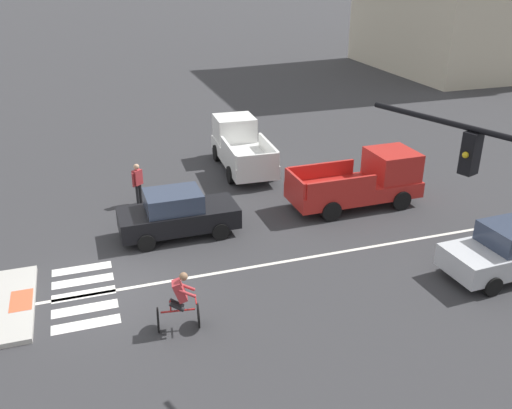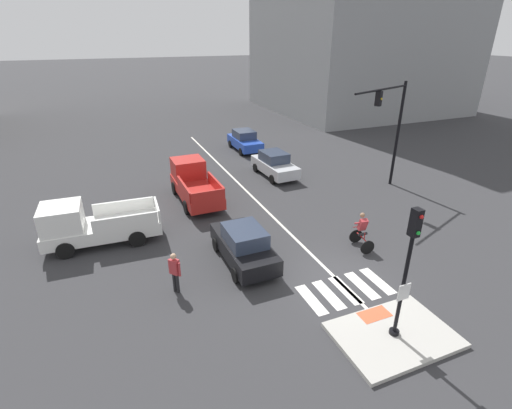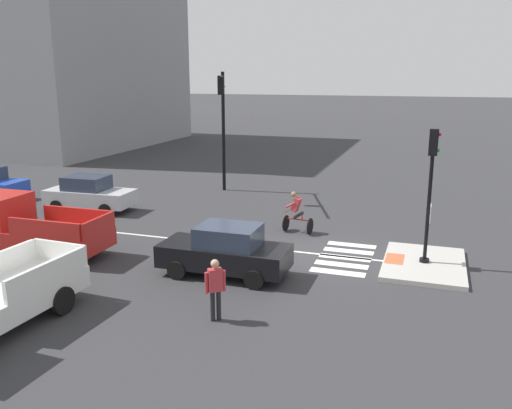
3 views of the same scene
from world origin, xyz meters
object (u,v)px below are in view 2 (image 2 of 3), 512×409
traffic_light_mast (392,121)px  car_black_westbound_near (244,245)px  signal_pole (408,263)px  pickup_truck_red_westbound_far (193,183)px  pedestrian_at_curb_left (175,270)px  cyclist (362,230)px  pickup_truck_white_cross_left (91,225)px  car_silver_eastbound_far (275,164)px  car_blue_eastbound_distant (245,141)px

traffic_light_mast → car_black_westbound_near: (-11.04, -4.55, -3.40)m
signal_pole → pickup_truck_red_westbound_far: (-3.16, 13.44, -1.83)m
signal_pole → car_black_westbound_near: 6.93m
signal_pole → pedestrian_at_curb_left: signal_pole is taller
traffic_light_mast → signal_pole: bearing=-127.8°
traffic_light_mast → car_black_westbound_near: traffic_light_mast is taller
signal_pole → pickup_truck_red_westbound_far: 13.92m
cyclist → car_black_westbound_near: bearing=169.9°
signal_pole → pickup_truck_white_cross_left: signal_pole is taller
cyclist → pedestrian_at_curb_left: cyclist is taller
pickup_truck_red_westbound_far → car_silver_eastbound_far: bearing=15.8°
signal_pole → pedestrian_at_curb_left: size_ratio=2.64×
signal_pole → pickup_truck_white_cross_left: size_ratio=0.85×
car_blue_eastbound_distant → pickup_truck_red_westbound_far: 10.36m
cyclist → pedestrian_at_curb_left: (-8.40, -0.02, 0.11)m
car_silver_eastbound_far → pickup_truck_red_westbound_far: (-6.00, -1.70, 0.17)m
traffic_light_mast → cyclist: (-5.73, -5.49, -3.34)m
pickup_truck_white_cross_left → pedestrian_at_curb_left: (2.79, -5.02, 0.00)m
traffic_light_mast → pickup_truck_white_cross_left: (-16.92, -0.49, -3.24)m
car_blue_eastbound_distant → signal_pole: bearing=-98.3°
signal_pole → car_black_westbound_near: signal_pole is taller
car_silver_eastbound_far → pickup_truck_red_westbound_far: pickup_truck_red_westbound_far is taller
pickup_truck_red_westbound_far → cyclist: bearing=-56.3°
cyclist → pickup_truck_white_cross_left: bearing=155.9°
car_blue_eastbound_distant → pickup_truck_white_cross_left: bearing=-135.8°
car_blue_eastbound_distant → pedestrian_at_curb_left: (-9.13, -16.62, 0.17)m
car_silver_eastbound_far → pickup_truck_white_cross_left: bearing=-156.3°
signal_pole → car_blue_eastbound_distant: (3.17, 21.64, -2.00)m
car_silver_eastbound_far → pedestrian_at_curb_left: size_ratio=2.50×
pickup_truck_white_cross_left → cyclist: 12.26m
car_black_westbound_near → pickup_truck_red_westbound_far: size_ratio=0.80×
car_blue_eastbound_distant → cyclist: cyclist is taller
car_silver_eastbound_far → car_black_westbound_near: (-5.71, -9.15, 0.00)m
car_blue_eastbound_distant → cyclist: size_ratio=2.44×
signal_pole → pedestrian_at_curb_left: (-5.96, 5.02, -1.83)m
signal_pole → pedestrian_at_curb_left: 8.00m
car_black_westbound_near → pickup_truck_red_westbound_far: pickup_truck_red_westbound_far is taller
signal_pole → traffic_light_mast: bearing=52.2°
traffic_light_mast → car_blue_eastbound_distant: size_ratio=1.55×
pickup_truck_red_westbound_far → cyclist: (5.60, -8.40, -0.11)m
signal_pole → cyclist: (2.44, 5.04, -1.94)m
cyclist → car_blue_eastbound_distant: bearing=87.5°
car_blue_eastbound_distant → pickup_truck_red_westbound_far: bearing=-127.6°
car_black_westbound_near → pedestrian_at_curb_left: pedestrian_at_curb_left is taller
car_silver_eastbound_far → cyclist: cyclist is taller
traffic_light_mast → cyclist: traffic_light_mast is taller
car_silver_eastbound_far → car_blue_eastbound_distant: 6.52m
car_silver_eastbound_far → pickup_truck_white_cross_left: (-11.59, -5.09, 0.17)m
car_black_westbound_near → signal_pole: bearing=-64.4°
pickup_truck_red_westbound_far → car_blue_eastbound_distant: bearing=52.4°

